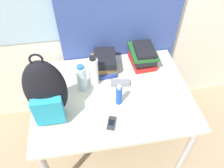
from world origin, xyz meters
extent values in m
cube|color=beige|center=(0.00, 0.44, 0.70)|extent=(1.20, 0.89, 0.03)
cylinder|color=#B2B2B7|center=(0.54, 0.06, 0.34)|extent=(0.05, 0.05, 0.69)
cylinder|color=#B2B2B7|center=(-0.54, 0.83, 0.34)|extent=(0.05, 0.05, 0.69)
cylinder|color=#B2B2B7|center=(0.54, 0.83, 0.34)|extent=(0.05, 0.05, 0.69)
ellipsoid|color=black|center=(-0.44, 0.33, 0.95)|extent=(0.27, 0.16, 0.48)
cube|color=teal|center=(-0.44, 0.23, 0.86)|extent=(0.19, 0.06, 0.21)
torus|color=black|center=(-0.44, 0.33, 1.21)|extent=(0.08, 0.01, 0.08)
cube|color=navy|center=(-0.02, 0.73, 0.73)|extent=(0.17, 0.28, 0.03)
cube|color=olive|center=(-0.02, 0.73, 0.77)|extent=(0.19, 0.23, 0.05)
cube|color=black|center=(-0.01, 0.73, 0.83)|extent=(0.20, 0.25, 0.05)
cube|color=red|center=(0.31, 0.74, 0.74)|extent=(0.20, 0.26, 0.05)
cube|color=red|center=(0.32, 0.74, 0.78)|extent=(0.17, 0.21, 0.02)
cube|color=black|center=(0.31, 0.73, 0.81)|extent=(0.18, 0.25, 0.05)
cube|color=#1E5623|center=(0.31, 0.74, 0.85)|extent=(0.21, 0.27, 0.02)
cube|color=black|center=(0.32, 0.73, 0.87)|extent=(0.16, 0.23, 0.03)
cylinder|color=silver|center=(-0.22, 0.53, 0.82)|extent=(0.07, 0.07, 0.21)
cylinder|color=#286BB7|center=(-0.22, 0.53, 0.94)|extent=(0.05, 0.05, 0.02)
cylinder|color=white|center=(-0.12, 0.56, 0.84)|extent=(0.07, 0.07, 0.25)
cylinder|color=black|center=(-0.12, 0.56, 0.98)|extent=(0.05, 0.05, 0.02)
cylinder|color=blue|center=(0.03, 0.34, 0.79)|extent=(0.05, 0.05, 0.16)
cylinder|color=white|center=(0.03, 0.34, 0.88)|extent=(0.03, 0.03, 0.02)
cube|color=#2D2D33|center=(-0.05, 0.17, 0.72)|extent=(0.08, 0.12, 0.02)
cube|color=black|center=(-0.05, 0.17, 0.73)|extent=(0.05, 0.06, 0.00)
cube|color=gray|center=(0.08, 0.52, 0.73)|extent=(0.16, 0.08, 0.04)
camera|label=1|loc=(-0.18, -0.64, 1.98)|focal=35.00mm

